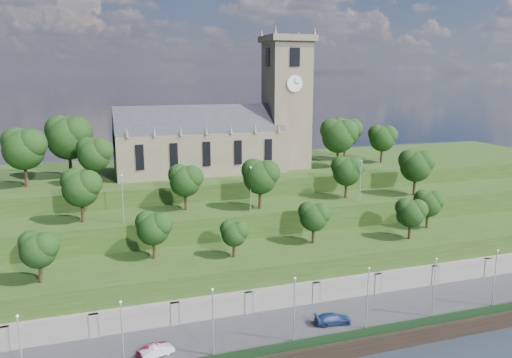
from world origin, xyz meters
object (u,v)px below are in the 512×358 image
object	(u,v)px
church	(223,133)
car_left	(154,348)
car_right	(333,319)
car_middle	(157,351)

from	to	relation	value
church	car_left	world-z (taller)	church
car_left	car_right	size ratio (longest dim) A/B	0.85
church	car_right	world-z (taller)	church
car_middle	car_right	world-z (taller)	car_right
car_left	car_middle	world-z (taller)	car_left
car_middle	car_right	bearing A→B (deg)	-106.27
car_middle	car_right	xyz separation A→B (m)	(22.74, 0.44, 0.05)
car_left	car_middle	distance (m)	0.58
car_right	car_left	bearing A→B (deg)	97.13
car_middle	car_left	bearing A→B (deg)	8.87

